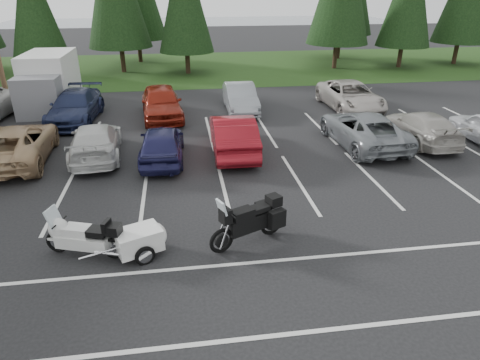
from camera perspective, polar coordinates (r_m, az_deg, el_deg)
name	(u,v)px	position (r m, az deg, el deg)	size (l,w,h in m)	color
ground	(211,201)	(13.94, -3.83, -2.84)	(120.00, 120.00, 0.00)	black
grass_strip	(187,68)	(36.90, -7.05, 14.64)	(80.00, 16.00, 0.01)	#1D3C13
lake_water	(207,29)	(67.80, -4.38, 19.38)	(70.00, 50.00, 0.02)	slate
box_truck	(46,83)	(26.31, -24.41, 11.74)	(2.40, 5.60, 2.90)	silver
stall_markings	(207,176)	(15.74, -4.44, 0.53)	(32.00, 16.00, 0.01)	silver
conifer_3	(32,1)	(35.09, -26.01, 20.66)	(3.87, 3.87, 9.02)	#332316
car_near_2	(16,144)	(18.91, -27.67, 4.30)	(2.43, 5.27, 1.46)	tan
car_near_3	(96,141)	(18.15, -18.70, 4.94)	(1.91, 4.69, 1.36)	silver
car_near_4	(162,143)	(17.13, -10.39, 4.82)	(1.68, 4.17, 1.42)	#1D1D48
car_near_5	(233,134)	(17.67, -0.95, 6.14)	(1.68, 4.82, 1.59)	maroon
car_near_6	(363,129)	(19.28, 16.09, 6.57)	(2.42, 5.24, 1.46)	gray
car_near_7	(421,127)	(20.60, 23.00, 6.53)	(1.87, 4.59, 1.33)	#A8A29A
car_far_1	(75,107)	(23.45, -21.11, 9.12)	(2.10, 5.16, 1.50)	#1A2242
car_far_2	(161,102)	(22.76, -10.43, 10.14)	(1.96, 4.87, 1.66)	maroon
car_far_3	(240,98)	(23.71, 0.04, 10.90)	(1.56, 4.46, 1.47)	gray
car_far_4	(351,96)	(24.86, 14.52, 10.81)	(2.47, 5.36, 1.49)	#B5ADA6
touring_motorcycle	(83,233)	(11.67, -20.25, -6.69)	(2.41, 0.74, 1.33)	silver
cargo_trailer	(139,243)	(11.43, -13.35, -8.12)	(1.65, 0.93, 0.76)	white
adventure_motorcycle	(247,218)	(11.40, 0.99, -5.09)	(2.57, 0.89, 1.56)	black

